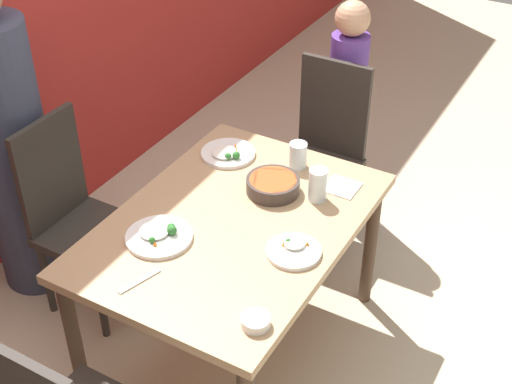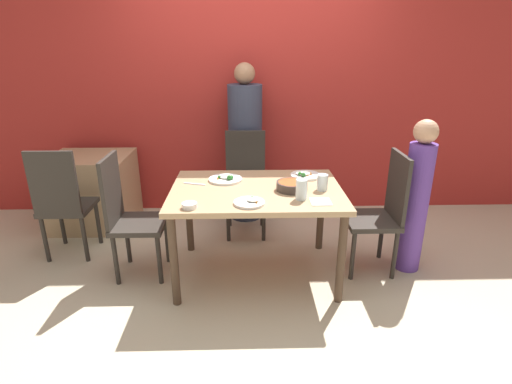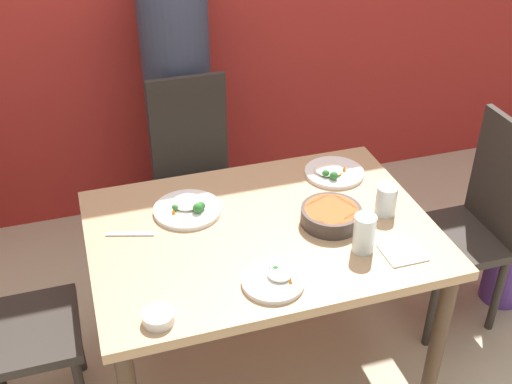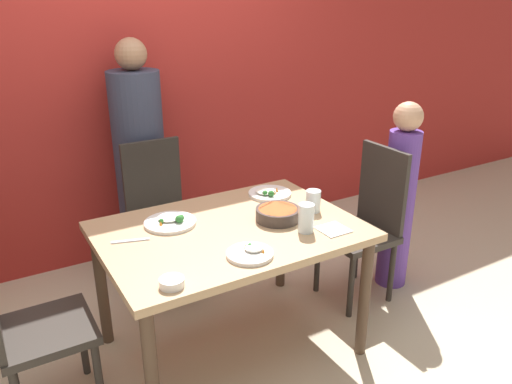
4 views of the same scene
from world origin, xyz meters
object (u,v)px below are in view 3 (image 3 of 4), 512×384
object	(u,v)px
glass_water_tall	(364,234)
chair_adult_spot	(196,173)
bowl_curry	(331,215)
person_adult	(179,105)
chair_child_spot	(472,221)
plate_rice_adult	(274,280)

from	to	relation	value
glass_water_tall	chair_adult_spot	bearing A→B (deg)	110.50
chair_adult_spot	bowl_curry	xyz separation A→B (m)	(0.34, -0.85, 0.25)
chair_adult_spot	person_adult	size ratio (longest dim) A/B	0.62
chair_adult_spot	person_adult	distance (m)	0.40
chair_adult_spot	bowl_curry	world-z (taller)	chair_adult_spot
person_adult	glass_water_tall	xyz separation A→B (m)	(0.39, -1.37, 0.07)
chair_child_spot	plate_rice_adult	size ratio (longest dim) A/B	4.58
plate_rice_adult	glass_water_tall	world-z (taller)	glass_water_tall
person_adult	glass_water_tall	world-z (taller)	person_adult
person_adult	bowl_curry	distance (m)	1.23
person_adult	chair_child_spot	bearing A→B (deg)	-45.52
chair_adult_spot	person_adult	world-z (taller)	person_adult
chair_child_spot	glass_water_tall	xyz separation A→B (m)	(-0.68, -0.28, 0.29)
person_adult	bowl_curry	bearing A→B (deg)	-73.79
bowl_curry	glass_water_tall	size ratio (longest dim) A/B	1.58
chair_child_spot	plate_rice_adult	xyz separation A→B (m)	(-1.04, -0.35, 0.23)
chair_child_spot	plate_rice_adult	bearing A→B (deg)	-71.16
person_adult	chair_adult_spot	bearing A→B (deg)	-90.00
plate_rice_adult	chair_child_spot	bearing A→B (deg)	18.84
chair_child_spot	bowl_curry	world-z (taller)	chair_child_spot
bowl_curry	glass_water_tall	bearing A→B (deg)	-76.83
bowl_curry	plate_rice_adult	distance (m)	0.41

